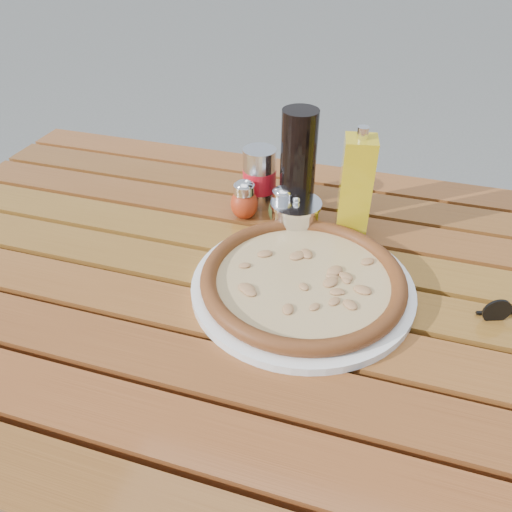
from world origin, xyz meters
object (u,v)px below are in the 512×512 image
(pepper_shaker, at_px, (244,200))
(soda_can, at_px, (259,178))
(plate, at_px, (302,286))
(table, at_px, (253,310))
(oregano_shaker, at_px, (283,207))
(olive_oil_cruet, at_px, (355,188))
(pizza, at_px, (303,279))
(dark_bottle, at_px, (298,168))
(parmesan_tin, at_px, (295,215))

(pepper_shaker, xyz_separation_m, soda_can, (0.01, 0.06, 0.02))
(plate, bearing_deg, table, 175.76)
(oregano_shaker, xyz_separation_m, olive_oil_cruet, (0.13, 0.01, 0.06))
(soda_can, distance_m, olive_oil_cruet, 0.21)
(pizza, distance_m, soda_can, 0.29)
(plate, relative_size, olive_oil_cruet, 1.71)
(pizza, height_order, pepper_shaker, pepper_shaker)
(table, relative_size, dark_bottle, 6.36)
(table, bearing_deg, oregano_shaker, 88.32)
(pepper_shaker, bearing_deg, olive_oil_cruet, 1.99)
(plate, xyz_separation_m, parmesan_tin, (-0.05, 0.17, 0.02))
(oregano_shaker, xyz_separation_m, dark_bottle, (0.02, 0.03, 0.07))
(pizza, xyz_separation_m, pepper_shaker, (-0.16, 0.18, 0.02))
(pepper_shaker, bearing_deg, soda_can, 78.62)
(plate, bearing_deg, pepper_shaker, 131.11)
(table, distance_m, plate, 0.12)
(pizza, xyz_separation_m, parmesan_tin, (-0.05, 0.17, 0.01))
(table, height_order, parmesan_tin, parmesan_tin)
(table, height_order, plate, plate)
(oregano_shaker, bearing_deg, pepper_shaker, 179.38)
(table, xyz_separation_m, pizza, (0.09, -0.01, 0.10))
(pizza, bearing_deg, olive_oil_cruet, 75.54)
(table, height_order, pizza, pizza)
(pepper_shaker, height_order, parmesan_tin, pepper_shaker)
(dark_bottle, bearing_deg, oregano_shaker, -127.78)
(dark_bottle, height_order, soda_can, dark_bottle)
(oregano_shaker, relative_size, parmesan_tin, 0.72)
(plate, distance_m, pepper_shaker, 0.24)
(pizza, bearing_deg, oregano_shaker, 114.30)
(soda_can, bearing_deg, plate, -58.90)
(olive_oil_cruet, bearing_deg, pizza, -104.46)
(plate, xyz_separation_m, pepper_shaker, (-0.16, 0.18, 0.03))
(table, distance_m, parmesan_tin, 0.20)
(soda_can, bearing_deg, parmesan_tin, -37.98)
(oregano_shaker, distance_m, parmesan_tin, 0.03)
(table, bearing_deg, plate, -4.24)
(oregano_shaker, xyz_separation_m, soda_can, (-0.06, 0.06, 0.02))
(table, bearing_deg, pizza, -4.24)
(plate, bearing_deg, olive_oil_cruet, 75.54)
(soda_can, bearing_deg, oregano_shaker, -43.64)
(table, height_order, soda_can, soda_can)
(oregano_shaker, bearing_deg, soda_can, 136.36)
(soda_can, bearing_deg, dark_bottle, -22.93)
(oregano_shaker, bearing_deg, pizza, -65.70)
(olive_oil_cruet, bearing_deg, oregano_shaker, -176.48)
(parmesan_tin, bearing_deg, oregano_shaker, 158.88)
(oregano_shaker, distance_m, dark_bottle, 0.08)
(dark_bottle, xyz_separation_m, parmesan_tin, (0.01, -0.04, -0.08))
(pepper_shaker, height_order, dark_bottle, dark_bottle)
(table, xyz_separation_m, parmesan_tin, (0.03, 0.16, 0.11))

